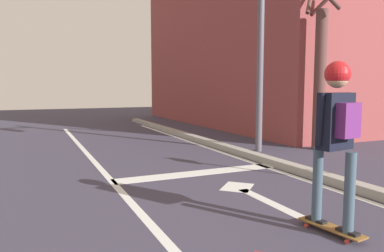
% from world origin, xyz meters
% --- Properties ---
extents(lane_line_center, '(0.12, 20.00, 0.01)m').
position_xyz_m(lane_line_center, '(0.31, 6.00, 0.00)').
color(lane_line_center, silver).
rests_on(lane_line_center, ground).
extents(lane_line_curbside, '(0.12, 20.00, 0.01)m').
position_xyz_m(lane_line_curbside, '(3.35, 6.00, 0.00)').
color(lane_line_curbside, silver).
rests_on(lane_line_curbside, ground).
extents(stop_bar, '(3.19, 0.40, 0.01)m').
position_xyz_m(stop_bar, '(1.90, 7.40, 0.00)').
color(stop_bar, silver).
rests_on(stop_bar, ground).
extents(lane_arrow_stem, '(0.16, 1.40, 0.01)m').
position_xyz_m(lane_arrow_stem, '(2.06, 5.43, 0.00)').
color(lane_arrow_stem, silver).
rests_on(lane_arrow_stem, ground).
extents(lane_arrow_head, '(0.71, 0.71, 0.01)m').
position_xyz_m(lane_arrow_head, '(2.06, 6.28, 0.00)').
color(lane_arrow_head, silver).
rests_on(lane_arrow_head, ground).
extents(curb_strip, '(0.24, 24.00, 0.14)m').
position_xyz_m(curb_strip, '(3.60, 6.00, 0.07)').
color(curb_strip, '#999890').
rests_on(curb_strip, ground).
extents(skateboard, '(0.29, 0.78, 0.07)m').
position_xyz_m(skateboard, '(2.03, 4.27, 0.06)').
color(skateboard, brown).
rests_on(skateboard, ground).
extents(skater, '(0.49, 0.65, 1.78)m').
position_xyz_m(skater, '(2.03, 4.26, 1.22)').
color(skater, '#3B5061').
rests_on(skater, skateboard).
extents(traffic_signal_mast, '(4.55, 0.34, 4.84)m').
position_xyz_m(traffic_signal_mast, '(2.90, 8.90, 3.46)').
color(traffic_signal_mast, '#56525D').
rests_on(traffic_signal_mast, ground).
extents(roadside_tree, '(1.01, 1.00, 4.24)m').
position_xyz_m(roadside_tree, '(5.81, 8.51, 1.94)').
color(roadside_tree, brown).
rests_on(roadside_tree, ground).
extents(building_block, '(13.98, 12.31, 8.31)m').
position_xyz_m(building_block, '(12.49, 15.10, 4.16)').
color(building_block, brown).
rests_on(building_block, ground).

